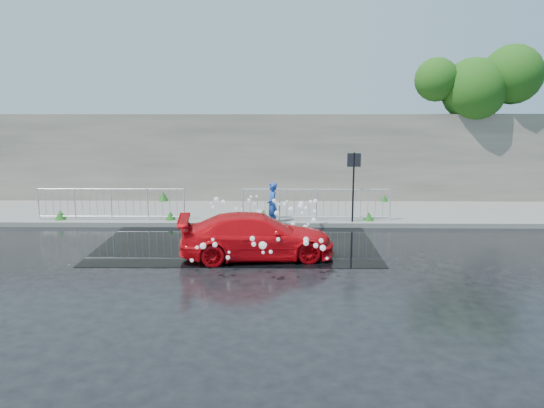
# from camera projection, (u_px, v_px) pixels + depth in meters

# --- Properties ---
(ground) EXTENTS (90.00, 90.00, 0.00)m
(ground) POSITION_uv_depth(u_px,v_px,m) (217.00, 252.00, 14.87)
(ground) COLOR black
(ground) RESTS_ON ground
(pavement) EXTENTS (30.00, 4.00, 0.15)m
(pavement) POSITION_uv_depth(u_px,v_px,m) (233.00, 212.00, 19.77)
(pavement) COLOR slate
(pavement) RESTS_ON ground
(curb) EXTENTS (30.00, 0.25, 0.16)m
(curb) POSITION_uv_depth(u_px,v_px,m) (228.00, 224.00, 17.80)
(curb) COLOR slate
(curb) RESTS_ON ground
(retaining_wall) EXTENTS (30.00, 0.60, 3.50)m
(retaining_wall) POSITION_uv_depth(u_px,v_px,m) (237.00, 157.00, 21.58)
(retaining_wall) COLOR #5B584D
(retaining_wall) RESTS_ON pavement
(puddle) EXTENTS (8.00, 5.00, 0.01)m
(puddle) POSITION_uv_depth(u_px,v_px,m) (238.00, 242.00, 15.85)
(puddle) COLOR black
(puddle) RESTS_ON ground
(sign_post) EXTENTS (0.45, 0.06, 2.50)m
(sign_post) POSITION_uv_depth(u_px,v_px,m) (354.00, 176.00, 17.54)
(sign_post) COLOR black
(sign_post) RESTS_ON ground
(tree) EXTENTS (5.05, 2.56, 6.38)m
(tree) POSITION_uv_depth(u_px,v_px,m) (482.00, 84.00, 21.10)
(tree) COLOR #332114
(tree) RESTS_ON ground
(railing_left) EXTENTS (5.05, 0.05, 1.10)m
(railing_left) POSITION_uv_depth(u_px,v_px,m) (111.00, 203.00, 18.07)
(railing_left) COLOR silver
(railing_left) RESTS_ON pavement
(railing_right) EXTENTS (5.05, 0.05, 1.10)m
(railing_right) POSITION_uv_depth(u_px,v_px,m) (316.00, 204.00, 17.98)
(railing_right) COLOR silver
(railing_right) RESTS_ON pavement
(weeds) EXTENTS (12.17, 3.93, 0.39)m
(weeds) POSITION_uv_depth(u_px,v_px,m) (220.00, 208.00, 19.30)
(weeds) COLOR #1D4D14
(weeds) RESTS_ON pavement
(water_spray) EXTENTS (3.51, 5.62, 1.03)m
(water_spray) POSITION_uv_depth(u_px,v_px,m) (267.00, 225.00, 15.15)
(water_spray) COLOR white
(water_spray) RESTS_ON ground
(red_car) EXTENTS (4.30, 2.14, 1.20)m
(red_car) POSITION_uv_depth(u_px,v_px,m) (257.00, 236.00, 14.20)
(red_car) COLOR red
(red_car) RESTS_ON ground
(person) EXTENTS (0.43, 0.59, 1.50)m
(person) POSITION_uv_depth(u_px,v_px,m) (272.00, 205.00, 17.66)
(person) COLOR #2147A8
(person) RESTS_ON ground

